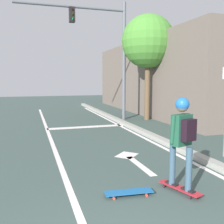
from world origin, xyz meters
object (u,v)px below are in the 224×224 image
skateboard (180,188)px  traffic_signal_mast (102,40)px  skater (182,132)px  roadside_tree (148,42)px  spare_skateboard (129,192)px

skateboard → traffic_signal_mast: bearing=84.0°
skater → traffic_signal_mast: bearing=84.1°
roadside_tree → traffic_signal_mast: bearing=168.5°
skater → spare_skateboard: (-0.90, 0.14, -1.00)m
skater → spare_skateboard: 1.35m
skater → skateboard: bearing=108.4°
skater → traffic_signal_mast: traffic_signal_mast is taller
skateboard → skater: skater is taller
skateboard → roadside_tree: roadside_tree is taller
skateboard → traffic_signal_mast: 8.98m
traffic_signal_mast → roadside_tree: traffic_signal_mast is taller
skateboard → skater: (0.01, -0.02, 0.99)m
spare_skateboard → roadside_tree: roadside_tree is taller
spare_skateboard → roadside_tree: 9.26m
spare_skateboard → traffic_signal_mast: 9.00m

